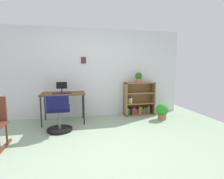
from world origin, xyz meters
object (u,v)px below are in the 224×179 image
bookshelf_low (138,100)px  potted_plant_on_shelf (139,77)px  desk (63,95)px  potted_plant_floor (162,111)px  monitor (62,87)px  keyboard (62,93)px  office_chair (59,115)px

bookshelf_low → potted_plant_on_shelf: size_ratio=3.40×
desk → potted_plant_floor: bearing=-7.0°
monitor → potted_plant_floor: size_ratio=0.61×
monitor → keyboard: (0.02, -0.20, -0.11)m
office_chair → potted_plant_floor: size_ratio=1.90×
potted_plant_on_shelf → bookshelf_low: bearing=63.7°
monitor → potted_plant_floor: bearing=-8.9°
monitor → keyboard: bearing=-85.5°
office_chair → bookshelf_low: size_ratio=0.86×
office_chair → potted_plant_on_shelf: 2.33m
keyboard → office_chair: bearing=-94.6°
office_chair → bookshelf_low: (2.07, 0.92, 0.05)m
desk → potted_plant_on_shelf: (1.99, 0.24, 0.39)m
bookshelf_low → potted_plant_on_shelf: potted_plant_on_shelf is taller
keyboard → office_chair: office_chair is taller
potted_plant_on_shelf → potted_plant_floor: 1.08m
office_chair → potted_plant_on_shelf: (2.04, 0.86, 0.71)m
keyboard → potted_plant_floor: keyboard is taller
office_chair → potted_plant_on_shelf: potted_plant_on_shelf is taller
office_chair → potted_plant_floor: 2.51m
monitor → keyboard: 0.23m
monitor → potted_plant_floor: monitor is taller
desk → bookshelf_low: size_ratio=1.11×
bookshelf_low → potted_plant_floor: bearing=-54.6°
desk → office_chair: (-0.06, -0.62, -0.32)m
keyboard → bookshelf_low: bearing=11.3°
desk → monitor: 0.20m
desk → bookshelf_low: 2.05m
potted_plant_floor → keyboard: bearing=175.6°
monitor → desk: bearing=-69.9°
desk → monitor: monitor is taller
keyboard → bookshelf_low: (2.03, 0.40, -0.33)m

